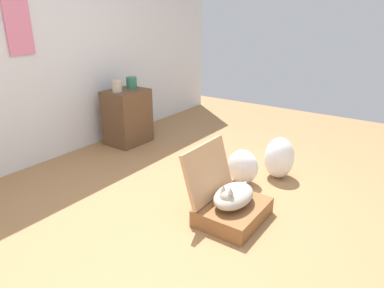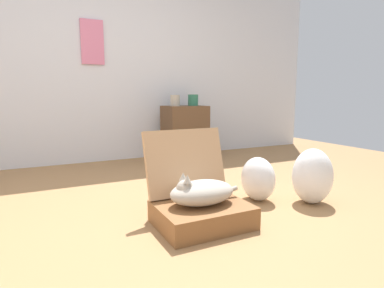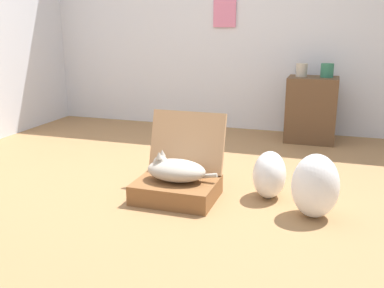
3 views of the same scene
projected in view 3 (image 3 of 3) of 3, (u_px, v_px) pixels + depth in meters
ground_plane at (172, 189)px, 3.42m from camera, size 7.68×7.68×0.00m
wall_back at (238, 20)px, 5.15m from camera, size 6.40×0.15×2.60m
suitcase_base at (176, 190)px, 3.20m from camera, size 0.59×0.47×0.14m
suitcase_lid at (187, 142)px, 3.36m from camera, size 0.59×0.17×0.46m
cat at (175, 170)px, 3.17m from camera, size 0.52×0.28×0.22m
plastic_bag_white at (269, 175)px, 3.21m from camera, size 0.24×0.32×0.35m
plastic_bag_clear at (315, 186)px, 2.87m from camera, size 0.31×0.30×0.44m
side_table at (311, 109)px, 4.75m from camera, size 0.53×0.42×0.71m
vase_tall at (302, 70)px, 4.68m from camera, size 0.12×0.12×0.14m
vase_short at (327, 70)px, 4.61m from camera, size 0.14×0.14×0.15m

